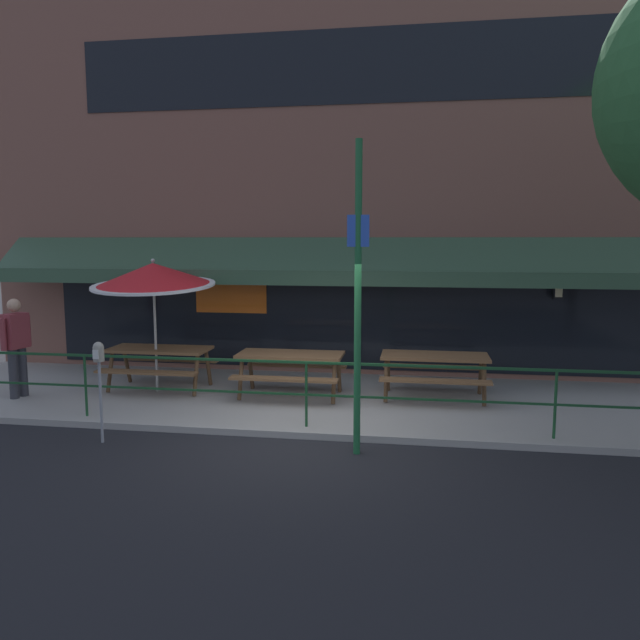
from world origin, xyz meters
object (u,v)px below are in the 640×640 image
at_px(picnic_table_centre, 291,362).
at_px(patio_umbrella_left, 153,275).
at_px(parking_meter_near, 99,361).
at_px(street_sign_pole, 358,297).
at_px(picnic_table_right, 435,364).
at_px(picnic_table_left, 160,357).
at_px(pedestrian_walking, 16,343).

height_order(picnic_table_centre, patio_umbrella_left, patio_umbrella_left).
relative_size(picnic_table_centre, patio_umbrella_left, 0.76).
height_order(parking_meter_near, street_sign_pole, street_sign_pole).
height_order(picnic_table_right, patio_umbrella_left, patio_umbrella_left).
xyz_separation_m(picnic_table_left, picnic_table_right, (4.90, 0.11, 0.00)).
distance_m(patio_umbrella_left, parking_meter_near, 2.74).
bearing_deg(picnic_table_centre, picnic_table_right, 5.94).
bearing_deg(pedestrian_walking, street_sign_pole, -15.18).
bearing_deg(pedestrian_walking, picnic_table_left, 22.89).
relative_size(pedestrian_walking, street_sign_pole, 0.42).
bearing_deg(pedestrian_walking, patio_umbrella_left, 19.58).
xyz_separation_m(picnic_table_centre, pedestrian_walking, (-4.63, -0.78, 0.35)).
height_order(patio_umbrella_left, street_sign_pole, street_sign_pole).
relative_size(picnic_table_left, patio_umbrella_left, 0.76).
relative_size(patio_umbrella_left, pedestrian_walking, 1.39).
bearing_deg(pedestrian_walking, picnic_table_centre, 9.57).
bearing_deg(picnic_table_centre, parking_meter_near, -130.35).
relative_size(picnic_table_right, street_sign_pole, 0.44).
height_order(picnic_table_right, parking_meter_near, parking_meter_near).
distance_m(pedestrian_walking, parking_meter_near, 3.04).
xyz_separation_m(picnic_table_centre, patio_umbrella_left, (-2.45, -0.00, 1.47)).
height_order(picnic_table_left, picnic_table_centre, same).
bearing_deg(picnic_table_right, picnic_table_centre, -174.06).
bearing_deg(picnic_table_left, patio_umbrella_left, -90.00).
xyz_separation_m(picnic_table_left, patio_umbrella_left, (0.00, -0.15, 1.47)).
distance_m(patio_umbrella_left, street_sign_pole, 4.54).
distance_m(picnic_table_left, street_sign_pole, 4.81).
height_order(picnic_table_left, patio_umbrella_left, patio_umbrella_left).
xyz_separation_m(picnic_table_centre, street_sign_pole, (1.39, -2.41, 1.38)).
distance_m(picnic_table_left, picnic_table_right, 4.90).
height_order(patio_umbrella_left, parking_meter_near, patio_umbrella_left).
bearing_deg(picnic_table_right, pedestrian_walking, -171.68).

